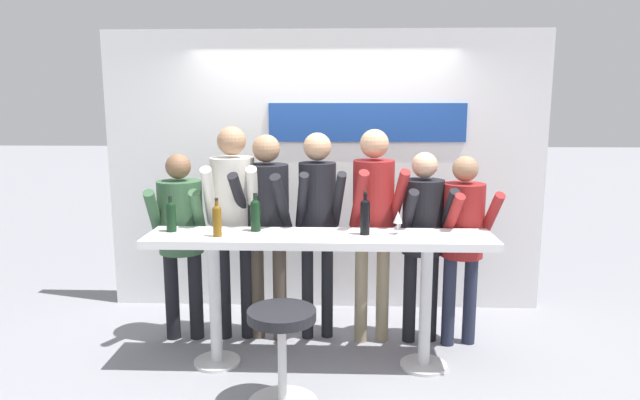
{
  "coord_description": "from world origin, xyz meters",
  "views": [
    {
      "loc": [
        0.15,
        -4.13,
        2.05
      ],
      "look_at": [
        0.0,
        0.07,
        1.29
      ],
      "focal_mm": 32.0,
      "sensor_mm": 36.0,
      "label": 1
    }
  ],
  "objects_px": {
    "tasting_table": "(320,257)",
    "wine_bottle_1": "(171,215)",
    "person_far_left": "(181,227)",
    "person_center_right": "(374,211)",
    "person_left": "(233,209)",
    "bar_stool": "(282,342)",
    "wine_bottle_2": "(365,215)",
    "person_center": "(317,211)",
    "person_right": "(423,226)",
    "wine_bottle_0": "(255,214)",
    "wine_glass_0": "(398,218)",
    "person_center_left": "(267,215)",
    "person_far_right": "(463,230)",
    "wine_bottle_3": "(217,219)"
  },
  "relations": [
    {
      "from": "tasting_table",
      "to": "person_center_left",
      "type": "distance_m",
      "value": 0.7
    },
    {
      "from": "person_far_left",
      "to": "wine_glass_0",
      "type": "distance_m",
      "value": 1.82
    },
    {
      "from": "person_center",
      "to": "person_far_right",
      "type": "height_order",
      "value": "person_center"
    },
    {
      "from": "wine_bottle_1",
      "to": "wine_bottle_3",
      "type": "height_order",
      "value": "wine_bottle_3"
    },
    {
      "from": "bar_stool",
      "to": "person_far_left",
      "type": "relative_size",
      "value": 0.43
    },
    {
      "from": "person_left",
      "to": "wine_glass_0",
      "type": "relative_size",
      "value": 10.27
    },
    {
      "from": "person_right",
      "to": "wine_bottle_0",
      "type": "relative_size",
      "value": 5.49
    },
    {
      "from": "person_far_right",
      "to": "wine_glass_0",
      "type": "relative_size",
      "value": 8.98
    },
    {
      "from": "bar_stool",
      "to": "tasting_table",
      "type": "bearing_deg",
      "value": 69.46
    },
    {
      "from": "bar_stool",
      "to": "person_far_right",
      "type": "distance_m",
      "value": 1.8
    },
    {
      "from": "person_far_right",
      "to": "wine_bottle_0",
      "type": "distance_m",
      "value": 1.69
    },
    {
      "from": "person_far_left",
      "to": "wine_bottle_1",
      "type": "xyz_separation_m",
      "value": [
        0.04,
        -0.39,
        0.19
      ]
    },
    {
      "from": "person_center_right",
      "to": "wine_bottle_3",
      "type": "xyz_separation_m",
      "value": [
        -1.18,
        -0.55,
        0.04
      ]
    },
    {
      "from": "person_far_left",
      "to": "person_center_left",
      "type": "distance_m",
      "value": 0.73
    },
    {
      "from": "person_center_right",
      "to": "person_left",
      "type": "bearing_deg",
      "value": 167.47
    },
    {
      "from": "person_far_left",
      "to": "wine_bottle_1",
      "type": "height_order",
      "value": "person_far_left"
    },
    {
      "from": "person_center_right",
      "to": "wine_bottle_1",
      "type": "bearing_deg",
      "value": -176.76
    },
    {
      "from": "person_center_right",
      "to": "person_far_right",
      "type": "bearing_deg",
      "value": -14.5
    },
    {
      "from": "person_far_left",
      "to": "person_center_right",
      "type": "relative_size",
      "value": 0.89
    },
    {
      "from": "person_center_right",
      "to": "wine_bottle_1",
      "type": "distance_m",
      "value": 1.61
    },
    {
      "from": "wine_bottle_2",
      "to": "wine_glass_0",
      "type": "xyz_separation_m",
      "value": [
        0.25,
        0.02,
        -0.02
      ]
    },
    {
      "from": "person_left",
      "to": "wine_bottle_2",
      "type": "height_order",
      "value": "person_left"
    },
    {
      "from": "person_center_left",
      "to": "person_center_right",
      "type": "xyz_separation_m",
      "value": [
        0.88,
        -0.02,
        0.04
      ]
    },
    {
      "from": "person_center",
      "to": "person_far_right",
      "type": "bearing_deg",
      "value": -14.8
    },
    {
      "from": "person_far_left",
      "to": "wine_bottle_2",
      "type": "relative_size",
      "value": 4.87
    },
    {
      "from": "person_right",
      "to": "wine_bottle_2",
      "type": "bearing_deg",
      "value": -145.02
    },
    {
      "from": "wine_bottle_1",
      "to": "person_center",
      "type": "bearing_deg",
      "value": 22.39
    },
    {
      "from": "person_left",
      "to": "person_center",
      "type": "xyz_separation_m",
      "value": [
        0.7,
        0.02,
        -0.02
      ]
    },
    {
      "from": "person_center_right",
      "to": "wine_bottle_2",
      "type": "height_order",
      "value": "person_center_right"
    },
    {
      "from": "person_center",
      "to": "wine_bottle_3",
      "type": "xyz_separation_m",
      "value": [
        -0.71,
        -0.6,
        0.05
      ]
    },
    {
      "from": "bar_stool",
      "to": "wine_bottle_2",
      "type": "distance_m",
      "value": 1.12
    },
    {
      "from": "person_left",
      "to": "wine_bottle_0",
      "type": "bearing_deg",
      "value": -63.68
    },
    {
      "from": "bar_stool",
      "to": "person_far_right",
      "type": "bearing_deg",
      "value": 36.71
    },
    {
      "from": "person_left",
      "to": "wine_bottle_2",
      "type": "relative_size",
      "value": 5.55
    },
    {
      "from": "person_center_right",
      "to": "wine_glass_0",
      "type": "xyz_separation_m",
      "value": [
        0.16,
        -0.43,
        0.04
      ]
    },
    {
      "from": "person_far_left",
      "to": "wine_bottle_0",
      "type": "distance_m",
      "value": 0.79
    },
    {
      "from": "person_right",
      "to": "wine_bottle_0",
      "type": "bearing_deg",
      "value": -171.88
    },
    {
      "from": "tasting_table",
      "to": "wine_glass_0",
      "type": "bearing_deg",
      "value": 3.51
    },
    {
      "from": "wine_bottle_0",
      "to": "wine_glass_0",
      "type": "bearing_deg",
      "value": -3.63
    },
    {
      "from": "tasting_table",
      "to": "person_left",
      "type": "height_order",
      "value": "person_left"
    },
    {
      "from": "wine_glass_0",
      "to": "tasting_table",
      "type": "bearing_deg",
      "value": -176.49
    },
    {
      "from": "person_far_left",
      "to": "wine_bottle_1",
      "type": "relative_size",
      "value": 5.78
    },
    {
      "from": "person_center_right",
      "to": "wine_bottle_1",
      "type": "xyz_separation_m",
      "value": [
        -1.56,
        -0.4,
        0.04
      ]
    },
    {
      "from": "person_right",
      "to": "wine_glass_0",
      "type": "relative_size",
      "value": 9.12
    },
    {
      "from": "tasting_table",
      "to": "wine_bottle_1",
      "type": "height_order",
      "value": "wine_bottle_1"
    },
    {
      "from": "bar_stool",
      "to": "person_far_left",
      "type": "height_order",
      "value": "person_far_left"
    },
    {
      "from": "bar_stool",
      "to": "person_left",
      "type": "bearing_deg",
      "value": 114.96
    },
    {
      "from": "person_center",
      "to": "person_far_left",
      "type": "bearing_deg",
      "value": 172.64
    },
    {
      "from": "bar_stool",
      "to": "wine_bottle_0",
      "type": "xyz_separation_m",
      "value": [
        -0.27,
        0.71,
        0.72
      ]
    },
    {
      "from": "person_center",
      "to": "person_right",
      "type": "xyz_separation_m",
      "value": [
        0.87,
        -0.04,
        -0.12
      ]
    }
  ]
}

